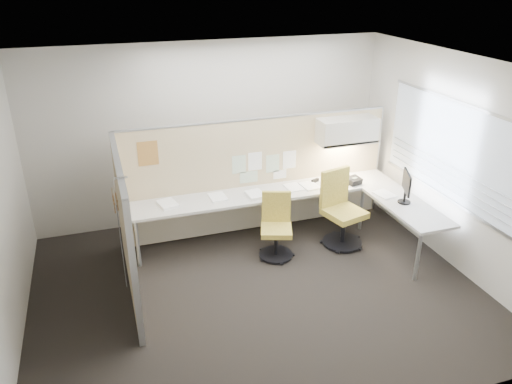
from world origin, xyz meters
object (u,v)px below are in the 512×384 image
object	(u,v)px
monitor	(406,186)
chair_right	(341,211)
phone	(353,181)
desk	(292,201)
chair_left	(276,228)

from	to	relation	value
monitor	chair_right	bearing A→B (deg)	83.52
phone	desk	bearing A→B (deg)	167.52
chair_left	phone	world-z (taller)	chair_left
chair_left	phone	distance (m)	1.51
chair_right	phone	xyz separation A→B (m)	(0.40, 0.40, 0.27)
desk	monitor	distance (m)	1.63
desk	chair_right	size ratio (longest dim) A/B	3.63
chair_left	phone	size ratio (longest dim) A/B	3.66
chair_right	phone	world-z (taller)	chair_right
phone	chair_right	bearing A→B (deg)	-148.95
monitor	phone	size ratio (longest dim) A/B	1.84
chair_right	monitor	bearing A→B (deg)	-43.79
chair_right	monitor	xyz separation A→B (m)	(0.76, -0.43, 0.48)
desk	chair_left	world-z (taller)	chair_left
chair_left	chair_right	size ratio (longest dim) A/B	0.82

